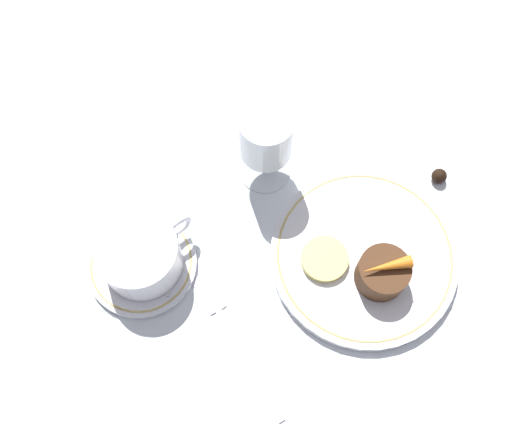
{
  "coord_description": "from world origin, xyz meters",
  "views": [
    {
      "loc": [
        -0.24,
        -0.14,
        0.71
      ],
      "look_at": [
        -0.08,
        0.06,
        0.04
      ],
      "focal_mm": 42.0,
      "sensor_mm": 36.0,
      "label": 1
    }
  ],
  "objects_px": {
    "dessert_cake": "(382,273)",
    "fork": "(229,329)",
    "wine_glass": "(266,139)",
    "coffee_cup": "(140,255)",
    "dinner_plate": "(361,259)"
  },
  "relations": [
    {
      "from": "coffee_cup",
      "to": "dessert_cake",
      "type": "bearing_deg",
      "value": -42.51
    },
    {
      "from": "coffee_cup",
      "to": "dinner_plate",
      "type": "bearing_deg",
      "value": -37.25
    },
    {
      "from": "fork",
      "to": "dessert_cake",
      "type": "height_order",
      "value": "dessert_cake"
    },
    {
      "from": "dinner_plate",
      "to": "dessert_cake",
      "type": "relative_size",
      "value": 3.78
    },
    {
      "from": "fork",
      "to": "dinner_plate",
      "type": "bearing_deg",
      "value": -10.39
    },
    {
      "from": "coffee_cup",
      "to": "wine_glass",
      "type": "distance_m",
      "value": 0.2
    },
    {
      "from": "dinner_plate",
      "to": "coffee_cup",
      "type": "xyz_separation_m",
      "value": [
        -0.21,
        0.16,
        0.03
      ]
    },
    {
      "from": "coffee_cup",
      "to": "fork",
      "type": "distance_m",
      "value": 0.14
    },
    {
      "from": "coffee_cup",
      "to": "fork",
      "type": "xyz_separation_m",
      "value": [
        0.03,
        -0.13,
        -0.04
      ]
    },
    {
      "from": "dessert_cake",
      "to": "fork",
      "type": "bearing_deg",
      "value": 159.93
    },
    {
      "from": "fork",
      "to": "dessert_cake",
      "type": "bearing_deg",
      "value": -20.07
    },
    {
      "from": "wine_glass",
      "to": "fork",
      "type": "bearing_deg",
      "value": -140.23
    },
    {
      "from": "wine_glass",
      "to": "dinner_plate",
      "type": "bearing_deg",
      "value": -85.05
    },
    {
      "from": "wine_glass",
      "to": "fork",
      "type": "height_order",
      "value": "wine_glass"
    },
    {
      "from": "dinner_plate",
      "to": "dessert_cake",
      "type": "bearing_deg",
      "value": -91.38
    }
  ]
}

